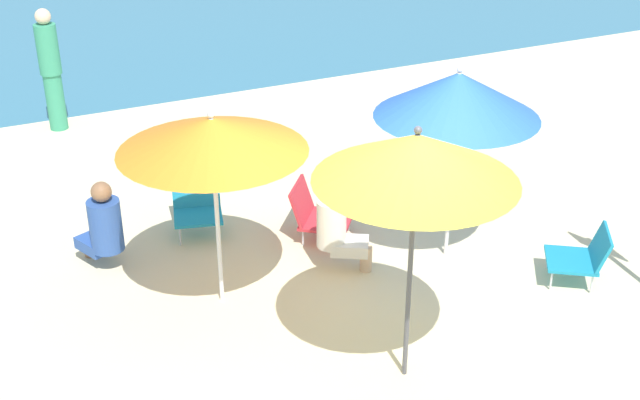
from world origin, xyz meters
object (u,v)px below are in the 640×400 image
object	(u,v)px
umbrella_blue	(458,95)
person_b	(51,69)
umbrella_yellow	(416,158)
beach_chair_b	(583,255)
person_a	(337,227)
beach_chair_c	(316,212)
umbrella_orange	(212,135)
person_c	(103,226)
beach_chair_a	(197,202)

from	to	relation	value
umbrella_blue	person_b	distance (m)	6.00
umbrella_yellow	person_b	xyz separation A→B (m)	(-1.59, 6.63, -1.06)
beach_chair_b	person_a	size ratio (longest dim) A/B	0.78
beach_chair_c	person_a	bearing A→B (deg)	-59.08
umbrella_orange	person_a	distance (m)	1.69
person_a	person_c	size ratio (longest dim) A/B	1.00
beach_chair_a	person_c	world-z (taller)	person_c
beach_chair_a	beach_chair_b	distance (m)	3.93
umbrella_yellow	person_c	xyz separation A→B (m)	(-1.80, 2.71, -1.47)
umbrella_blue	beach_chair_c	bearing A→B (deg)	139.49
umbrella_yellow	umbrella_orange	bearing A→B (deg)	120.65
beach_chair_c	beach_chair_b	bearing A→B (deg)	-6.21
beach_chair_a	person_c	distance (m)	1.10
umbrella_blue	person_a	size ratio (longest dim) A/B	2.13
beach_chair_c	person_a	xyz separation A→B (m)	(-0.09, -0.68, 0.18)
umbrella_yellow	umbrella_blue	bearing A→B (deg)	47.47
umbrella_blue	person_b	bearing A→B (deg)	119.74
umbrella_blue	beach_chair_c	xyz separation A→B (m)	(-1.04, 0.89, -1.42)
beach_chair_c	person_a	world-z (taller)	person_a
beach_chair_a	person_a	world-z (taller)	person_a
umbrella_blue	beach_chair_c	distance (m)	1.97
umbrella_yellow	person_a	bearing A→B (deg)	82.41
beach_chair_a	person_b	bearing A→B (deg)	-151.69
person_b	person_c	world-z (taller)	person_b
umbrella_yellow	person_a	world-z (taller)	umbrella_yellow
umbrella_yellow	umbrella_orange	size ratio (longest dim) A/B	1.16
beach_chair_a	person_b	world-z (taller)	person_b
beach_chair_b	person_b	distance (m)	7.26
umbrella_yellow	person_a	distance (m)	2.23
umbrella_yellow	beach_chair_c	xyz separation A→B (m)	(0.31, 2.36, -1.63)
beach_chair_c	person_c	bearing A→B (deg)	-151.05
person_c	beach_chair_a	bearing A→B (deg)	-95.52
beach_chair_c	beach_chair_a	bearing A→B (deg)	-173.96
beach_chair_a	person_a	size ratio (longest dim) A/B	0.73
person_b	person_c	distance (m)	3.95
beach_chair_a	beach_chair_c	world-z (taller)	beach_chair_a
umbrella_orange	person_c	size ratio (longest dim) A/B	2.00
beach_chair_b	person_c	xyz separation A→B (m)	(-4.02, 2.23, 0.16)
umbrella_blue	person_c	world-z (taller)	umbrella_blue
umbrella_orange	person_a	size ratio (longest dim) A/B	2.00
umbrella_yellow	beach_chair_b	xyz separation A→B (m)	(2.22, 0.48, -1.62)
umbrella_orange	beach_chair_c	bearing A→B (deg)	28.88
beach_chair_a	umbrella_yellow	bearing A→B (deg)	29.17
person_a	person_b	distance (m)	5.29
umbrella_yellow	beach_chair_b	distance (m)	2.80
person_b	beach_chair_a	bearing A→B (deg)	-30.09
umbrella_orange	umbrella_blue	distance (m)	2.34
umbrella_orange	beach_chair_a	distance (m)	1.93
beach_chair_c	person_c	distance (m)	2.15
beach_chair_a	person_c	xyz separation A→B (m)	(-1.04, -0.33, 0.12)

